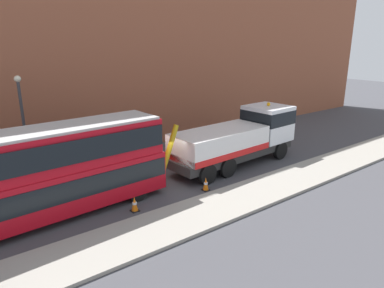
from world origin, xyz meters
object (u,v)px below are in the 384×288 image
Objects in this scene: traffic_cone_near_bus at (135,204)px; street_lamp at (23,119)px; double_decker_bus at (44,171)px; traffic_cone_midway at (206,184)px; recovery_tow_truck at (240,137)px.

traffic_cone_near_bus is 0.12× the size of street_lamp.
traffic_cone_near_bus is at bearing -68.39° from street_lamp.
street_lamp is (0.47, 5.42, 1.24)m from double_decker_bus.
traffic_cone_midway is 10.57m from street_lamp.
street_lamp reaches higher than traffic_cone_near_bus.
street_lamp is at bearing 133.41° from traffic_cone_midway.
traffic_cone_midway is 0.12× the size of street_lamp.
recovery_tow_truck is 14.17× the size of traffic_cone_near_bus.
traffic_cone_near_bus is (-8.42, -1.77, -1.42)m from recovery_tow_truck.
traffic_cone_midway is at bearing -158.96° from recovery_tow_truck.
double_decker_bus is at bearing 152.27° from traffic_cone_near_bus.
traffic_cone_near_bus is at bearing -30.88° from double_decker_bus.
double_decker_bus is 15.48× the size of traffic_cone_midway.
traffic_cone_near_bus is at bearing -171.30° from recovery_tow_truck.
recovery_tow_truck is 1.75× the size of street_lamp.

